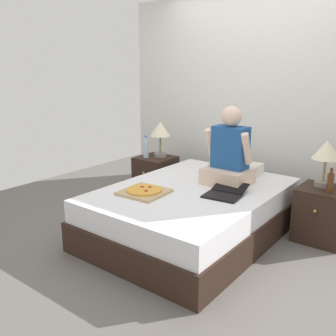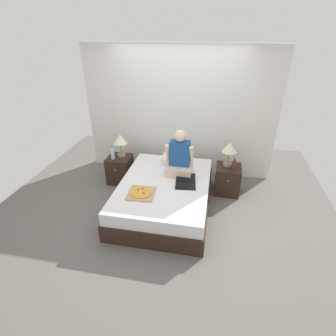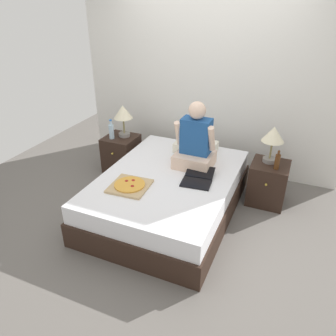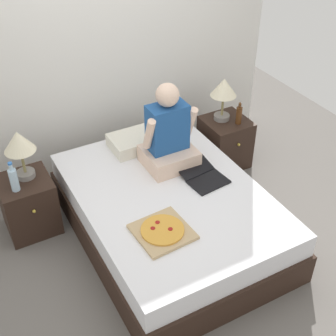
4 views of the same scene
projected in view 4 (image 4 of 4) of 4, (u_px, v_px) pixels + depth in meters
name	position (u px, v px, depth m)	size (l,w,h in m)	color
ground_plane	(169.00, 234.00, 4.19)	(5.72, 5.72, 0.00)	#66605B
wall_back	(99.00, 48.00, 4.41)	(3.72, 0.12, 2.50)	silver
bed	(169.00, 214.00, 4.04)	(1.48, 2.04, 0.49)	black
nightstand_left	(29.00, 204.00, 4.11)	(0.44, 0.47, 0.53)	black
lamp_on_left_nightstand	(19.00, 145.00, 3.81)	(0.26, 0.26, 0.45)	gray
water_bottle	(14.00, 179.00, 3.79)	(0.07, 0.07, 0.28)	silver
nightstand_right	(225.00, 142.00, 4.91)	(0.44, 0.47, 0.53)	black
lamp_on_right_nightstand	(224.00, 90.00, 4.58)	(0.26, 0.26, 0.45)	gray
beer_bottle	(239.00, 115.00, 4.65)	(0.06, 0.06, 0.23)	#512D14
pillow	(138.00, 141.00, 4.40)	(0.52, 0.34, 0.12)	silver
person_seated	(168.00, 136.00, 4.05)	(0.47, 0.40, 0.78)	beige
laptop	(204.00, 177.00, 4.02)	(0.36, 0.45, 0.07)	black
pizza_box	(162.00, 231.00, 3.49)	(0.42, 0.42, 0.05)	tan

